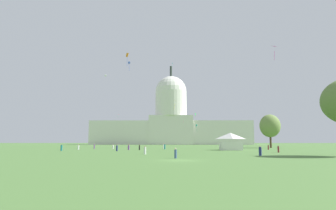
{
  "coord_description": "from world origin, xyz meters",
  "views": [
    {
      "loc": [
        -0.88,
        -38.25,
        2.45
      ],
      "look_at": [
        -2.96,
        106.75,
        20.63
      ],
      "focal_mm": 31.06,
      "sensor_mm": 36.0,
      "label": 1
    }
  ],
  "objects_px": {
    "person_maroon_deep_crowd": "(268,147)",
    "person_denim_edge_west": "(176,154)",
    "person_maroon_front_left": "(278,149)",
    "person_white_near_tent": "(163,146)",
    "person_purple_near_tree_east": "(129,148)",
    "kite_turquoise_low": "(196,125)",
    "person_navy_front_right": "(260,151)",
    "person_purple_lawn_far_left": "(94,146)",
    "person_white_front_center": "(78,147)",
    "person_black_lawn_far_right": "(139,148)",
    "person_teal_back_left": "(61,148)",
    "person_white_mid_center": "(145,151)",
    "kite_orange_mid": "(127,56)",
    "person_teal_edge_east": "(165,147)",
    "kite_magenta_mid": "(273,49)",
    "kite_blue_mid": "(129,63)",
    "kite_yellow_mid": "(174,103)",
    "person_navy_back_right": "(117,148)",
    "kite_white_mid": "(106,76)",
    "kite_cyan_high": "(172,64)",
    "kite_green_mid": "(195,114)",
    "kite_red_mid": "(118,115)",
    "person_white_near_tree_west": "(113,147)",
    "capitol_building": "(171,121)",
    "kite_pink_low": "(183,119)",
    "event_tent": "(231,141)",
    "tree_east_mid": "(270,126)"
  },
  "relations": [
    {
      "from": "person_maroon_deep_crowd",
      "to": "person_denim_edge_west",
      "type": "distance_m",
      "value": 52.1
    },
    {
      "from": "person_maroon_front_left",
      "to": "person_white_near_tent",
      "type": "bearing_deg",
      "value": -38.17
    },
    {
      "from": "person_purple_near_tree_east",
      "to": "kite_turquoise_low",
      "type": "xyz_separation_m",
      "value": [
        25.6,
        74.23,
        10.34
      ]
    },
    {
      "from": "person_navy_front_right",
      "to": "person_purple_lawn_far_left",
      "type": "relative_size",
      "value": 1.01
    },
    {
      "from": "person_white_front_center",
      "to": "person_purple_near_tree_east",
      "type": "bearing_deg",
      "value": -45.63
    },
    {
      "from": "person_maroon_deep_crowd",
      "to": "person_black_lawn_far_right",
      "type": "relative_size",
      "value": 1.01
    },
    {
      "from": "person_maroon_front_left",
      "to": "person_teal_back_left",
      "type": "height_order",
      "value": "person_teal_back_left"
    },
    {
      "from": "person_white_mid_center",
      "to": "person_purple_lawn_far_left",
      "type": "xyz_separation_m",
      "value": [
        -20.46,
        40.32,
        0.07
      ]
    },
    {
      "from": "kite_orange_mid",
      "to": "person_maroon_deep_crowd",
      "type": "bearing_deg",
      "value": -128.68
    },
    {
      "from": "person_white_mid_center",
      "to": "person_teal_edge_east",
      "type": "height_order",
      "value": "person_teal_edge_east"
    },
    {
      "from": "kite_orange_mid",
      "to": "person_white_front_center",
      "type": "bearing_deg",
      "value": 79.86
    },
    {
      "from": "kite_magenta_mid",
      "to": "kite_blue_mid",
      "type": "bearing_deg",
      "value": -58.36
    },
    {
      "from": "person_white_mid_center",
      "to": "person_navy_front_right",
      "type": "relative_size",
      "value": 0.93
    },
    {
      "from": "person_teal_back_left",
      "to": "kite_yellow_mid",
      "type": "height_order",
      "value": "kite_yellow_mid"
    },
    {
      "from": "person_navy_front_right",
      "to": "kite_orange_mid",
      "type": "bearing_deg",
      "value": 74.96
    },
    {
      "from": "person_navy_back_right",
      "to": "person_white_near_tent",
      "type": "bearing_deg",
      "value": 84.26
    },
    {
      "from": "person_white_mid_center",
      "to": "kite_blue_mid",
      "type": "bearing_deg",
      "value": 135.93
    },
    {
      "from": "person_black_lawn_far_right",
      "to": "kite_magenta_mid",
      "type": "relative_size",
      "value": 0.39
    },
    {
      "from": "kite_white_mid",
      "to": "person_white_mid_center",
      "type": "bearing_deg",
      "value": -91.88
    },
    {
      "from": "person_teal_edge_east",
      "to": "kite_magenta_mid",
      "type": "height_order",
      "value": "kite_magenta_mid"
    },
    {
      "from": "person_black_lawn_far_right",
      "to": "person_teal_edge_east",
      "type": "relative_size",
      "value": 0.84
    },
    {
      "from": "person_denim_edge_west",
      "to": "person_purple_near_tree_east",
      "type": "bearing_deg",
      "value": -138.98
    },
    {
      "from": "person_teal_back_left",
      "to": "kite_yellow_mid",
      "type": "relative_size",
      "value": 0.5
    },
    {
      "from": "person_maroon_deep_crowd",
      "to": "kite_magenta_mid",
      "type": "height_order",
      "value": "kite_magenta_mid"
    },
    {
      "from": "kite_cyan_high",
      "to": "person_navy_front_right",
      "type": "bearing_deg",
      "value": -151.29
    },
    {
      "from": "kite_magenta_mid",
      "to": "kite_green_mid",
      "type": "distance_m",
      "value": 111.41
    },
    {
      "from": "person_navy_front_right",
      "to": "person_white_near_tent",
      "type": "height_order",
      "value": "person_white_near_tent"
    },
    {
      "from": "kite_blue_mid",
      "to": "kite_red_mid",
      "type": "xyz_separation_m",
      "value": [
        -21.09,
        91.05,
        -11.48
      ]
    },
    {
      "from": "person_white_near_tree_west",
      "to": "person_denim_edge_west",
      "type": "distance_m",
      "value": 57.1
    },
    {
      "from": "capitol_building",
      "to": "kite_pink_low",
      "type": "xyz_separation_m",
      "value": [
        8.59,
        -30.97,
        -0.39
      ]
    },
    {
      "from": "person_maroon_deep_crowd",
      "to": "kite_blue_mid",
      "type": "height_order",
      "value": "kite_blue_mid"
    },
    {
      "from": "event_tent",
      "to": "person_navy_front_right",
      "type": "distance_m",
      "value": 32.29
    },
    {
      "from": "person_maroon_front_left",
      "to": "person_teal_back_left",
      "type": "distance_m",
      "value": 53.3
    },
    {
      "from": "kite_cyan_high",
      "to": "kite_magenta_mid",
      "type": "height_order",
      "value": "kite_cyan_high"
    },
    {
      "from": "kite_cyan_high",
      "to": "person_black_lawn_far_right",
      "type": "bearing_deg",
      "value": -162.81
    },
    {
      "from": "person_white_mid_center",
      "to": "kite_green_mid",
      "type": "xyz_separation_m",
      "value": [
        20.21,
        131.93,
        19.05
      ]
    },
    {
      "from": "kite_pink_low",
      "to": "kite_yellow_mid",
      "type": "bearing_deg",
      "value": -28.5
    },
    {
      "from": "person_purple_lawn_far_left",
      "to": "kite_cyan_high",
      "type": "distance_m",
      "value": 108.65
    },
    {
      "from": "person_navy_back_right",
      "to": "person_white_near_tent",
      "type": "xyz_separation_m",
      "value": [
        11.05,
        23.75,
        0.08
      ]
    },
    {
      "from": "event_tent",
      "to": "person_teal_back_left",
      "type": "height_order",
      "value": "event_tent"
    },
    {
      "from": "person_teal_edge_east",
      "to": "kite_red_mid",
      "type": "bearing_deg",
      "value": -171.79
    },
    {
      "from": "kite_cyan_high",
      "to": "kite_yellow_mid",
      "type": "bearing_deg",
      "value": -157.06
    },
    {
      "from": "event_tent",
      "to": "kite_white_mid",
      "type": "bearing_deg",
      "value": 145.06
    },
    {
      "from": "kite_green_mid",
      "to": "event_tent",
      "type": "bearing_deg",
      "value": 93.38
    },
    {
      "from": "kite_orange_mid",
      "to": "person_teal_edge_east",
      "type": "bearing_deg",
      "value": -126.0
    },
    {
      "from": "person_purple_near_tree_east",
      "to": "person_white_front_center",
      "type": "bearing_deg",
      "value": -111.7
    },
    {
      "from": "kite_green_mid",
      "to": "kite_orange_mid",
      "type": "bearing_deg",
      "value": 75.41
    },
    {
      "from": "person_white_near_tree_west",
      "to": "person_white_near_tent",
      "type": "xyz_separation_m",
      "value": [
        16.58,
        1.34,
        0.19
      ]
    },
    {
      "from": "tree_east_mid",
      "to": "person_denim_edge_west",
      "type": "xyz_separation_m",
      "value": [
        -36.57,
        -67.86,
        -7.57
      ]
    },
    {
      "from": "person_white_near_tent",
      "to": "kite_green_mid",
      "type": "relative_size",
      "value": 0.53
    }
  ]
}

